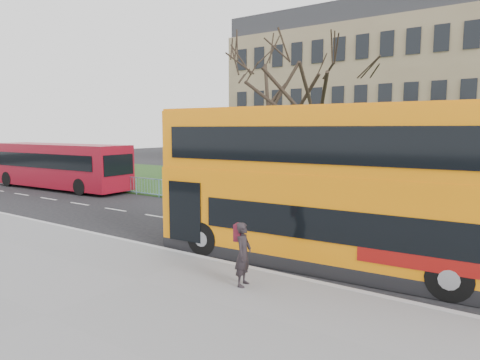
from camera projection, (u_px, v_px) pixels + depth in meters
name	position (u px, v px, depth m)	size (l,w,h in m)	color
ground	(229.00, 249.00, 14.75)	(120.00, 120.00, 0.00)	black
pavement	(45.00, 318.00, 9.22)	(80.00, 10.50, 0.12)	slate
kerb	(200.00, 258.00, 13.47)	(80.00, 0.20, 0.14)	#99999B
grass_verge	(365.00, 195.00, 26.44)	(80.00, 15.40, 0.08)	#1D3C16
guard_railing	(311.00, 205.00, 20.08)	(40.00, 0.12, 1.10)	#6AA0BD
bare_tree	(290.00, 107.00, 23.98)	(7.34, 7.34, 10.48)	black
civic_building	(384.00, 101.00, 45.34)	(30.00, 15.00, 14.00)	#887356
yellow_bus	(336.00, 183.00, 12.69)	(11.37, 3.33, 4.71)	orange
red_bus	(59.00, 165.00, 29.28)	(11.78, 3.21, 3.07)	maroon
pedestrian	(243.00, 254.00, 10.88)	(0.60, 0.39, 1.64)	black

